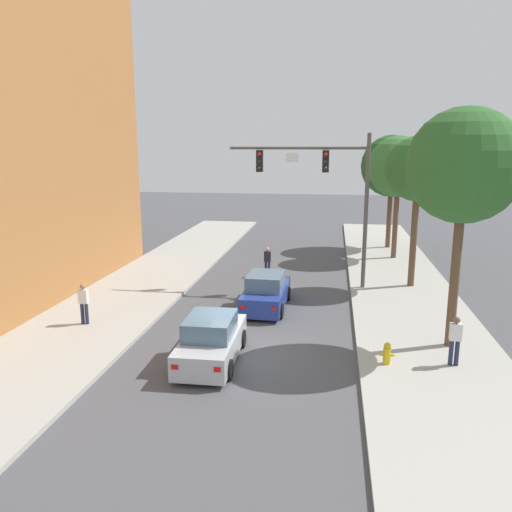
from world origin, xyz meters
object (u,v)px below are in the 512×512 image
Objects in this scene: traffic_signal_mast at (327,182)px; street_tree_third at (399,167)px; pedestrian_sidewalk_left_walker at (84,302)px; pedestrian_crossing_road at (267,260)px; street_tree_nearest at (464,167)px; street_tree_farthest at (392,166)px; street_tree_second at (418,170)px; car_lead_blue at (266,292)px; car_following_silver at (211,341)px; fire_hydrant at (387,353)px; pedestrian_sidewalk_right_walker at (455,338)px.

traffic_signal_mast is 0.99× the size of street_tree_third.
pedestrian_sidewalk_left_walker is 1.00× the size of pedestrian_crossing_road.
street_tree_nearest reaches higher than street_tree_farthest.
pedestrian_sidewalk_left_walker is at bearing 179.44° from street_tree_nearest.
traffic_signal_mast is 4.42m from street_tree_second.
pedestrian_crossing_road is at bearing -129.67° from street_tree_farthest.
street_tree_second is (7.46, -1.26, 5.01)m from pedestrian_crossing_road.
traffic_signal_mast reaches higher than pedestrian_sidewalk_left_walker.
car_lead_blue is 0.57× the size of street_tree_third.
pedestrian_crossing_road is at bearing 96.73° from car_lead_blue.
street_tree_second is 0.97× the size of street_tree_farthest.
street_tree_second is at bearing -88.96° from street_tree_third.
street_tree_third is (4.21, 7.34, 0.45)m from traffic_signal_mast.
car_following_silver is 11.44m from pedestrian_crossing_road.
street_tree_nearest is (7.68, -9.17, 5.47)m from pedestrian_crossing_road.
car_lead_blue is at bearing -83.27° from pedestrian_crossing_road.
traffic_signal_mast is 5.76m from pedestrian_crossing_road.
traffic_signal_mast is at bearing 103.52° from fire_hydrant.
pedestrian_crossing_road is (-3.13, 1.93, -4.44)m from traffic_signal_mast.
fire_hydrant is 20.68m from street_tree_farthest.
fire_hydrant is 11.44m from street_tree_second.
pedestrian_crossing_road is (0.39, 11.43, 0.19)m from car_following_silver.
car_lead_blue is at bearing 27.40° from pedestrian_sidewalk_left_walker.
car_lead_blue is (-2.47, -3.60, -4.63)m from traffic_signal_mast.
car_lead_blue is 2.61× the size of pedestrian_sidewalk_left_walker.
traffic_signal_mast reaches higher than pedestrian_sidewalk_right_walker.
pedestrian_sidewalk_right_walker is at bearing -90.14° from street_tree_second.
street_tree_third reaches higher than car_lead_blue.
car_following_silver is 7.86m from pedestrian_sidewalk_right_walker.
street_tree_farthest reaches higher than traffic_signal_mast.
car_lead_blue is 16.58m from street_tree_farthest.
pedestrian_sidewalk_right_walker is 20.26m from street_tree_farthest.
street_tree_nearest is (0.24, 1.73, 5.32)m from pedestrian_sidewalk_right_walker.
pedestrian_crossing_road reaches higher than car_lead_blue.
street_tree_third is at bearing -89.49° from street_tree_farthest.
car_lead_blue is at bearing -124.54° from traffic_signal_mast.
car_following_silver is 2.60× the size of pedestrian_crossing_road.
street_tree_second reaches higher than car_lead_blue.
traffic_signal_mast is 8.47m from street_tree_third.
pedestrian_sidewalk_right_walker is at bearing -38.37° from car_lead_blue.
street_tree_third is at bearing 90.34° from pedestrian_sidewalk_right_walker.
traffic_signal_mast reaches higher than car_lead_blue.
pedestrian_sidewalk_right_walker is at bearing -55.70° from pedestrian_crossing_road.
street_tree_second is (4.33, 0.67, 0.57)m from traffic_signal_mast.
street_tree_nearest is at bearing -88.67° from street_tree_third.
pedestrian_crossing_road is at bearing 170.41° from street_tree_second.
pedestrian_sidewalk_left_walker is 0.22× the size of street_tree_second.
street_tree_nearest is at bearing -27.40° from car_lead_blue.
fire_hydrant is (5.33, -11.11, -0.41)m from pedestrian_crossing_road.
pedestrian_sidewalk_left_walker is (-9.24, -7.10, -4.29)m from traffic_signal_mast.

